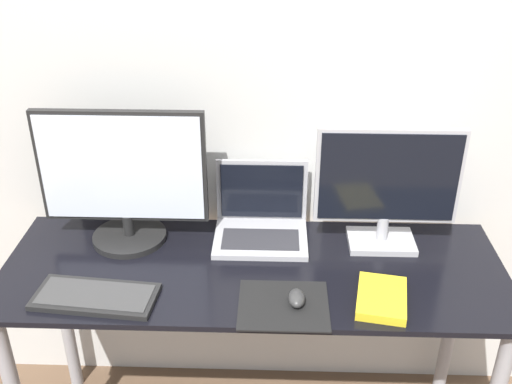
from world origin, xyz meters
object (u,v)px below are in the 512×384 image
(monitor_left, at_px, (123,180))
(keyboard, at_px, (96,296))
(monitor_right, at_px, (387,186))
(laptop, at_px, (261,219))
(book, at_px, (382,298))
(mouse, at_px, (297,298))

(monitor_left, relative_size, keyboard, 1.47)
(keyboard, bearing_deg, monitor_right, 20.36)
(monitor_left, xyz_separation_m, monitor_right, (0.83, 0.00, -0.01))
(monitor_left, xyz_separation_m, laptop, (0.43, 0.05, -0.16))
(monitor_right, height_order, book, monitor_right)
(laptop, relative_size, book, 1.42)
(laptop, xyz_separation_m, book, (0.35, -0.35, -0.05))
(keyboard, xyz_separation_m, mouse, (0.57, -0.01, 0.01))
(book, bearing_deg, laptop, 135.23)
(monitor_right, distance_m, book, 0.36)
(monitor_left, height_order, laptop, monitor_left)
(mouse, bearing_deg, laptop, 106.51)
(monitor_right, bearing_deg, book, -98.06)
(keyboard, distance_m, book, 0.81)
(laptop, bearing_deg, book, -44.77)
(laptop, bearing_deg, mouse, -73.49)
(laptop, height_order, book, laptop)
(monitor_left, height_order, monitor_right, monitor_left)
(monitor_right, bearing_deg, keyboard, -159.64)
(keyboard, distance_m, mouse, 0.57)
(laptop, relative_size, mouse, 4.04)
(monitor_left, bearing_deg, monitor_right, 0.01)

